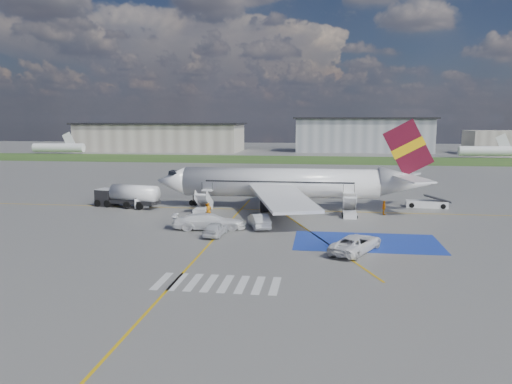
# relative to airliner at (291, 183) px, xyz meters

# --- Properties ---
(ground) EXTENTS (400.00, 400.00, 0.00)m
(ground) POSITION_rel_airliner_xyz_m (-1.51, -14.00, -3.39)
(ground) COLOR #60605E
(ground) RESTS_ON ground
(grass_strip) EXTENTS (400.00, 30.00, 0.01)m
(grass_strip) POSITION_rel_airliner_xyz_m (-1.51, 81.00, -3.39)
(grass_strip) COLOR #2D4C1E
(grass_strip) RESTS_ON ground
(taxiway_line_main) EXTENTS (120.00, 0.20, 0.01)m
(taxiway_line_main) POSITION_rel_airliner_xyz_m (-1.51, -2.00, -3.39)
(taxiway_line_main) COLOR gold
(taxiway_line_main) RESTS_ON ground
(taxiway_line_cross) EXTENTS (0.20, 60.00, 0.01)m
(taxiway_line_cross) POSITION_rel_airliner_xyz_m (-6.51, -24.00, -3.39)
(taxiway_line_cross) COLOR gold
(taxiway_line_cross) RESTS_ON ground
(taxiway_line_diag) EXTENTS (20.71, 56.45, 0.01)m
(taxiway_line_diag) POSITION_rel_airliner_xyz_m (-1.51, -2.00, -3.39)
(taxiway_line_diag) COLOR gold
(taxiway_line_diag) RESTS_ON ground
(staging_box) EXTENTS (14.00, 8.00, 0.01)m
(staging_box) POSITION_rel_airliner_xyz_m (8.49, -18.00, -3.39)
(staging_box) COLOR #1A359E
(staging_box) RESTS_ON ground
(crosswalk) EXTENTS (9.00, 4.00, 0.01)m
(crosswalk) POSITION_rel_airliner_xyz_m (-3.31, -32.00, -3.39)
(crosswalk) COLOR silver
(crosswalk) RESTS_ON ground
(terminal_west) EXTENTS (60.00, 22.00, 10.00)m
(terminal_west) POSITION_rel_airliner_xyz_m (-56.51, 116.00, 1.61)
(terminal_west) COLOR gray
(terminal_west) RESTS_ON ground
(terminal_centre) EXTENTS (48.00, 18.00, 12.00)m
(terminal_centre) POSITION_rel_airliner_xyz_m (18.49, 121.00, 2.61)
(terminal_centre) COLOR gray
(terminal_centre) RESTS_ON ground
(airliner) EXTENTS (36.81, 32.95, 11.92)m
(airliner) POSITION_rel_airliner_xyz_m (0.00, 0.00, 0.00)
(airliner) COLOR silver
(airliner) RESTS_ON ground
(airstairs_fwd) EXTENTS (1.90, 5.20, 3.60)m
(airstairs_fwd) POSITION_rel_airliner_xyz_m (-11.01, -5.30, -2.77)
(airstairs_fwd) COLOR silver
(airstairs_fwd) RESTS_ON ground
(airstairs_aft) EXTENTS (1.90, 5.20, 3.60)m
(airstairs_aft) POSITION_rel_airliner_xyz_m (7.49, -5.30, -2.77)
(airstairs_aft) COLOR silver
(airstairs_aft) RESTS_ON ground
(fuel_tanker) EXTENTS (9.39, 4.45, 3.10)m
(fuel_tanker) POSITION_rel_airliner_xyz_m (-22.00, -2.47, -2.09)
(fuel_tanker) COLOR black
(fuel_tanker) RESTS_ON ground
(gpu_cart) EXTENTS (2.17, 1.81, 1.55)m
(gpu_cart) POSITION_rel_airliner_xyz_m (-19.77, -3.24, -2.69)
(gpu_cart) COLOR silver
(gpu_cart) RESTS_ON ground
(belt_loader) EXTENTS (5.90, 2.54, 1.73)m
(belt_loader) POSITION_rel_airliner_xyz_m (18.26, 2.89, -2.96)
(belt_loader) COLOR silver
(belt_loader) RESTS_ON ground
(car_silver_a) EXTENTS (2.06, 4.42, 1.46)m
(car_silver_a) POSITION_rel_airliner_xyz_m (-6.65, -17.35, -2.66)
(car_silver_a) COLOR silver
(car_silver_a) RESTS_ON ground
(car_silver_b) EXTENTS (3.26, 5.26, 1.64)m
(car_silver_b) POSITION_rel_airliner_xyz_m (-2.71, -12.96, -2.57)
(car_silver_b) COLOR #A8AAAF
(car_silver_b) RESTS_ON ground
(van_white_a) EXTENTS (4.79, 6.13, 2.09)m
(van_white_a) POSITION_rel_airliner_xyz_m (7.24, -21.69, -2.35)
(van_white_a) COLOR white
(van_white_a) RESTS_ON ground
(van_white_b) EXTENTS (6.19, 3.30, 2.31)m
(van_white_b) POSITION_rel_airliner_xyz_m (-7.99, -14.32, -2.24)
(van_white_b) COLOR white
(van_white_b) RESTS_ON ground
(crew_fwd) EXTENTS (0.77, 0.65, 1.79)m
(crew_fwd) POSITION_rel_airliner_xyz_m (-9.52, -7.96, -2.50)
(crew_fwd) COLOR orange
(crew_fwd) RESTS_ON ground
(crew_nose) EXTENTS (0.69, 0.84, 1.59)m
(crew_nose) POSITION_rel_airliner_xyz_m (-11.01, -3.18, -2.60)
(crew_nose) COLOR orange
(crew_nose) RESTS_ON ground
(crew_aft) EXTENTS (0.56, 1.10, 1.80)m
(crew_aft) POSITION_rel_airliner_xyz_m (11.82, -3.40, -2.49)
(crew_aft) COLOR orange
(crew_aft) RESTS_ON ground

